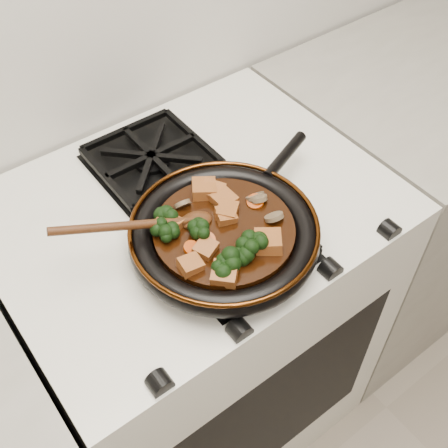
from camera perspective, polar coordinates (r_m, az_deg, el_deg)
stove at (r=1.45m, az=-2.57°, el=-10.33°), size 0.76×0.60×0.90m
burner_grate_front at (r=1.00m, az=1.17°, el=-1.99°), size 0.23×0.23×0.03m
burner_grate_back at (r=1.16m, az=-7.35°, el=6.54°), size 0.23×0.23×0.03m
skillet at (r=0.98m, az=0.07°, el=-0.93°), size 0.44×0.33×0.05m
braising_sauce at (r=0.97m, az=0.00°, el=-0.82°), size 0.25×0.25×0.02m
tofu_cube_0 at (r=0.94m, az=4.33°, el=-1.58°), size 0.05×0.05×0.02m
tofu_cube_1 at (r=0.89m, az=0.06°, el=-5.07°), size 0.06×0.06×0.03m
tofu_cube_2 at (r=0.93m, az=4.56°, el=-1.84°), size 0.06×0.06×0.03m
tofu_cube_3 at (r=0.91m, az=-3.41°, el=-4.19°), size 0.04×0.04×0.02m
tofu_cube_4 at (r=0.97m, az=0.17°, el=0.84°), size 0.04×0.05×0.02m
tofu_cube_5 at (r=0.98m, az=0.34°, el=1.28°), size 0.05×0.05×0.02m
tofu_cube_6 at (r=1.01m, az=-1.20°, el=3.33°), size 0.05×0.06×0.03m
tofu_cube_7 at (r=0.92m, az=-1.89°, el=-2.54°), size 0.05×0.05×0.02m
tofu_cube_8 at (r=1.00m, az=0.03°, el=2.43°), size 0.04×0.04×0.02m
tofu_cube_9 at (r=1.02m, az=-2.04°, el=3.56°), size 0.06×0.06×0.03m
tofu_cube_10 at (r=0.96m, az=-5.56°, el=-0.01°), size 0.05×0.05×0.02m
broccoli_floret_0 at (r=0.91m, az=2.00°, el=-3.41°), size 0.07×0.07×0.07m
broccoli_floret_1 at (r=0.97m, az=-6.11°, el=0.42°), size 0.09×0.08×0.06m
broccoli_floret_2 at (r=0.95m, az=-2.18°, el=-0.67°), size 0.07×0.07×0.07m
broccoli_floret_3 at (r=0.92m, az=2.84°, el=-2.04°), size 0.09×0.09×0.07m
broccoli_floret_4 at (r=0.95m, az=-5.96°, el=-0.84°), size 0.08×0.07×0.07m
broccoli_floret_5 at (r=0.90m, az=0.34°, el=-4.39°), size 0.08×0.08×0.07m
carrot_coin_0 at (r=0.95m, az=4.77°, el=-1.47°), size 0.03×0.03×0.02m
carrot_coin_1 at (r=0.94m, az=-1.82°, el=-1.71°), size 0.03×0.03×0.02m
carrot_coin_2 at (r=1.00m, az=3.22°, el=2.28°), size 0.03×0.03×0.02m
carrot_coin_3 at (r=0.93m, az=-3.35°, el=-2.44°), size 0.03×0.03×0.02m
mushroom_slice_0 at (r=0.98m, az=5.11°, el=0.72°), size 0.04×0.03×0.03m
mushroom_slice_1 at (r=1.00m, az=3.53°, el=2.59°), size 0.04×0.04×0.02m
mushroom_slice_2 at (r=1.01m, az=3.22°, el=2.79°), size 0.04×0.04×0.03m
mushroom_slice_3 at (r=0.99m, az=-4.23°, el=2.03°), size 0.03×0.03×0.03m
wooden_spoon at (r=0.95m, az=-6.91°, el=0.07°), size 0.16×0.07×0.25m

